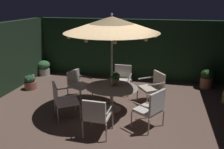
% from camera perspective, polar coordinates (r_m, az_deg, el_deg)
% --- Properties ---
extents(ground_plane, '(8.06, 6.99, 0.02)m').
position_cam_1_polar(ground_plane, '(6.57, -1.08, -9.83)').
color(ground_plane, brown).
extents(hedge_backdrop_rear, '(8.06, 0.30, 2.38)m').
position_cam_1_polar(hedge_backdrop_rear, '(9.26, 4.15, 6.45)').
color(hedge_backdrop_rear, '#1C371F').
rests_on(hedge_backdrop_rear, ground_plane).
extents(patio_dining_table, '(1.52, 1.29, 0.71)m').
position_cam_1_polar(patio_dining_table, '(6.54, -0.05, -4.17)').
color(patio_dining_table, '#B7B2A6').
rests_on(patio_dining_table, ground_plane).
extents(patio_umbrella, '(2.56, 2.56, 2.77)m').
position_cam_1_polar(patio_umbrella, '(6.07, -0.06, 12.55)').
color(patio_umbrella, '#BAB3A7').
rests_on(patio_umbrella, ground_plane).
extents(centerpiece_planter, '(0.32, 0.32, 0.43)m').
position_cam_1_polar(centerpiece_planter, '(6.50, 0.61, -0.71)').
color(centerpiece_planter, olive).
rests_on(centerpiece_planter, patio_dining_table).
extents(patio_chair_north, '(0.65, 0.64, 0.93)m').
position_cam_1_polar(patio_chair_north, '(7.85, 2.51, -0.75)').
color(patio_chair_north, '#BBB0A4').
rests_on(patio_chair_north, ground_plane).
extents(patio_chair_northeast, '(0.80, 0.77, 0.91)m').
position_cam_1_polar(patio_chair_northeast, '(7.44, -8.69, -2.03)').
color(patio_chair_northeast, '#B5B0A3').
rests_on(patio_chair_northeast, ground_plane).
extents(patio_chair_east, '(0.86, 0.86, 1.00)m').
position_cam_1_polar(patio_chair_east, '(6.21, -12.41, -5.92)').
color(patio_chair_east, '#B2AFAA').
rests_on(patio_chair_east, ground_plane).
extents(patio_chair_southeast, '(0.62, 0.62, 0.98)m').
position_cam_1_polar(patio_chair_southeast, '(5.32, -3.93, -9.93)').
color(patio_chair_southeast, '#B7B0A9').
rests_on(patio_chair_southeast, ground_plane).
extents(patio_chair_south, '(0.82, 0.85, 1.04)m').
position_cam_1_polar(patio_chair_south, '(5.69, 10.02, -8.05)').
color(patio_chair_south, '#BCB4A5').
rests_on(patio_chair_south, ground_plane).
extents(patio_chair_southwest, '(0.88, 0.88, 0.96)m').
position_cam_1_polar(patio_chair_southwest, '(7.16, 10.52, -2.68)').
color(patio_chair_southwest, '#BCAFA3').
rests_on(patio_chair_southwest, ground_plane).
extents(potted_plant_left_far, '(0.46, 0.46, 0.69)m').
position_cam_1_polar(potted_plant_left_far, '(8.94, 22.82, -0.95)').
color(potted_plant_left_far, '#B06E4F').
rests_on(potted_plant_left_far, ground_plane).
extents(potted_plant_left_near, '(0.53, 0.53, 0.62)m').
position_cam_1_polar(potted_plant_left_near, '(10.16, -16.80, 1.73)').
color(potted_plant_left_near, beige).
rests_on(potted_plant_left_near, ground_plane).
extents(potted_plant_front_corner, '(0.42, 0.42, 0.52)m').
position_cam_1_polar(potted_plant_front_corner, '(8.69, -19.96, -1.83)').
color(potted_plant_front_corner, '#A65B4C').
rests_on(potted_plant_front_corner, ground_plane).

